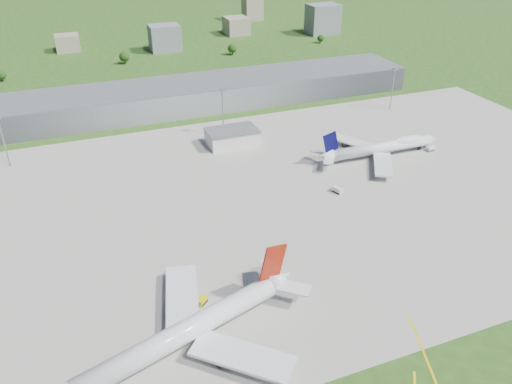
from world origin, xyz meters
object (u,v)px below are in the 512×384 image
object	(u,v)px
tug_yellow	(202,301)
van_white_near	(337,190)
airliner_blue_quad	(382,147)
airliner_red_twin	(191,329)
van_white_far	(431,149)

from	to	relation	value
tug_yellow	van_white_near	distance (m)	89.14
airliner_blue_quad	airliner_red_twin	bearing A→B (deg)	-143.35
airliner_blue_quad	van_white_far	size ratio (longest dim) A/B	14.44
airliner_red_twin	airliner_blue_quad	world-z (taller)	airliner_red_twin
airliner_blue_quad	tug_yellow	world-z (taller)	airliner_blue_quad
airliner_red_twin	van_white_near	world-z (taller)	airliner_red_twin
airliner_blue_quad	van_white_near	world-z (taller)	airliner_blue_quad
tug_yellow	airliner_red_twin	bearing A→B (deg)	-156.53
tug_yellow	van_white_near	xyz separation A→B (m)	(75.76, 46.96, 0.28)
airliner_red_twin	van_white_near	bearing A→B (deg)	-160.55
van_white_far	van_white_near	bearing A→B (deg)	-172.55
van_white_near	van_white_far	distance (m)	70.28
airliner_red_twin	tug_yellow	size ratio (longest dim) A/B	16.98
airliner_blue_quad	van_white_far	xyz separation A→B (m)	(27.87, -3.76, -3.81)
tug_yellow	van_white_far	world-z (taller)	van_white_far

